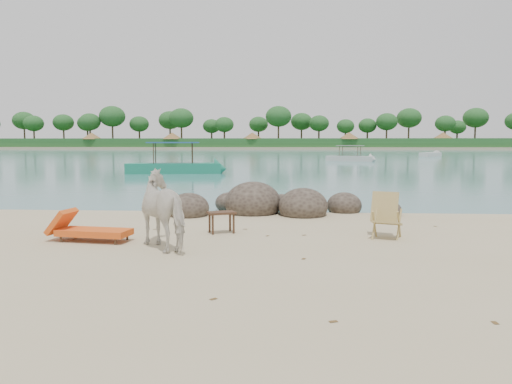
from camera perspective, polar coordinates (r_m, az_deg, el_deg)
water at (r=98.09m, az=3.35°, el=4.52°), size 400.00×400.00×0.00m
far_shore at (r=178.08m, az=3.55°, el=5.04°), size 420.00×90.00×1.40m
far_scenery at (r=144.78m, az=3.51°, el=6.14°), size 420.00×18.00×9.50m
boulders at (r=14.00m, az=1.61°, el=-1.60°), size 6.33×2.92×1.20m
cow at (r=9.51m, az=-10.03°, el=-2.07°), size 1.75×1.83×1.47m
side_table at (r=10.93m, az=-3.96°, el=-3.65°), size 0.68×0.57×0.47m
lounge_chair at (r=10.53m, az=-18.00°, el=-4.08°), size 1.87×0.87×0.54m
deck_chair at (r=10.63m, az=14.74°, el=-2.80°), size 0.80×0.84×0.94m
boat_near at (r=33.52m, az=-9.43°, el=5.07°), size 7.09×2.68×3.37m
boat_mid at (r=55.55m, az=10.70°, el=4.97°), size 5.76×3.49×2.80m
boat_far at (r=76.99m, az=19.32°, el=4.14°), size 4.66×5.53×0.69m
dead_leaves at (r=9.13m, az=-2.38°, el=-6.98°), size 8.18×6.61×0.00m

